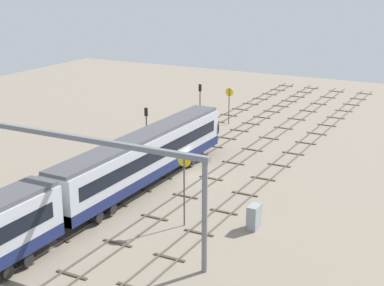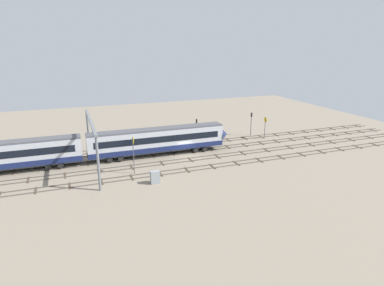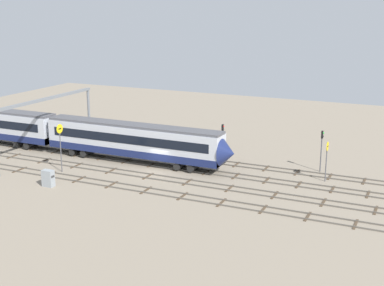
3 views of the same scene
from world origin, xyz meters
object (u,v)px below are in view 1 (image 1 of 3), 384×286
(signal_light_trackside_approach, at_px, (146,122))
(relay_cabinet, at_px, (254,217))
(overhead_gantry, at_px, (88,163))
(speed_sign_mid_trackside, at_px, (229,100))
(speed_sign_near_foreground, at_px, (184,177))
(signal_light_trackside_departure, at_px, (200,98))
(train, at_px, (56,204))

(signal_light_trackside_approach, height_order, relay_cabinet, signal_light_trackside_approach)
(overhead_gantry, distance_m, speed_sign_mid_trackside, 35.32)
(overhead_gantry, height_order, speed_sign_mid_trackside, overhead_gantry)
(speed_sign_near_foreground, relative_size, speed_sign_mid_trackside, 1.26)
(speed_sign_near_foreground, bearing_deg, signal_light_trackside_departure, 25.03)
(speed_sign_mid_trackside, xyz_separation_m, relay_cabinet, (-27.26, -14.51, -2.19))
(speed_sign_mid_trackside, bearing_deg, train, -175.90)
(speed_sign_near_foreground, bearing_deg, signal_light_trackside_approach, 40.43)
(speed_sign_mid_trackside, distance_m, signal_light_trackside_approach, 14.31)
(speed_sign_mid_trackside, xyz_separation_m, signal_light_trackside_departure, (-1.29, 3.44, 0.13))
(train, height_order, relay_cabinet, train)
(signal_light_trackside_departure, height_order, relay_cabinet, signal_light_trackside_departure)
(signal_light_trackside_departure, xyz_separation_m, relay_cabinet, (-25.97, -17.94, -2.31))
(signal_light_trackside_approach, bearing_deg, relay_cabinet, -126.65)
(signal_light_trackside_approach, bearing_deg, train, -164.42)
(speed_sign_near_foreground, xyz_separation_m, signal_light_trackside_departure, (27.95, 13.06, -0.65))
(signal_light_trackside_departure, bearing_deg, overhead_gantry, -165.76)
(signal_light_trackside_approach, bearing_deg, speed_sign_near_foreground, -139.57)
(speed_sign_mid_trackside, distance_m, signal_light_trackside_departure, 3.67)
(train, bearing_deg, signal_light_trackside_departure, 9.93)
(train, xyz_separation_m, signal_light_trackside_approach, (21.55, 6.01, 0.35))
(overhead_gantry, relative_size, relay_cabinet, 10.08)
(signal_light_trackside_approach, bearing_deg, speed_sign_mid_trackside, -14.03)
(speed_sign_mid_trackside, bearing_deg, relay_cabinet, -151.98)
(overhead_gantry, xyz_separation_m, speed_sign_mid_trackside, (34.83, 5.08, -2.89))
(speed_sign_mid_trackside, height_order, signal_light_trackside_departure, signal_light_trackside_departure)
(train, height_order, speed_sign_near_foreground, speed_sign_near_foreground)
(speed_sign_mid_trackside, bearing_deg, signal_light_trackside_departure, 110.60)
(signal_light_trackside_approach, height_order, signal_light_trackside_departure, signal_light_trackside_departure)
(train, distance_m, overhead_gantry, 4.25)
(signal_light_trackside_departure, bearing_deg, relay_cabinet, -145.36)
(train, bearing_deg, speed_sign_near_foreground, -48.83)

